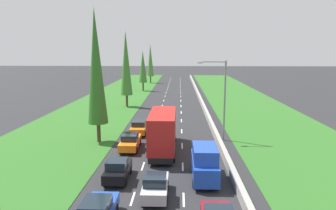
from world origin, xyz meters
TOP-DOWN VIEW (x-y plane):
  - ground_plane at (0.00, 60.00)m, footprint 300.00×300.00m
  - grass_verge_left at (-12.65, 60.00)m, footprint 14.00×140.00m
  - grass_verge_right at (14.35, 60.00)m, footprint 14.00×140.00m
  - median_barrier at (5.70, 60.00)m, footprint 0.44×120.00m
  - lane_markings at (0.00, 60.00)m, footprint 3.64×116.00m
  - black_hatchback_left_lane at (-3.38, 24.06)m, footprint 1.74×3.90m
  - orange_sedan_left_lane at (-3.62, 31.71)m, footprint 1.82×4.50m
  - orange_sedan_left_lane_fifth at (-3.48, 37.72)m, footprint 1.82×4.50m
  - silver_hatchback_centre_lane at (-0.20, 21.26)m, footprint 1.74×3.90m
  - red_box_truck_centre_lane at (-0.18, 31.12)m, footprint 2.46×9.40m
  - blue_van_right_lane at (3.41, 24.28)m, footprint 1.96×4.90m
  - poplar_tree_second at (-7.49, 34.01)m, footprint 2.16×2.16m
  - poplar_tree_third at (-8.09, 55.95)m, footprint 2.14×2.14m
  - poplar_tree_fourth at (-7.76, 78.32)m, footprint 2.05×2.05m
  - poplar_tree_fifth at (-7.72, 98.08)m, footprint 2.11×2.11m
  - street_light_mast at (6.12, 35.25)m, footprint 3.20×0.28m

SIDE VIEW (x-z plane):
  - ground_plane at x=0.00m, z-range 0.00..0.00m
  - lane_markings at x=0.00m, z-range 0.00..0.01m
  - grass_verge_left at x=-12.65m, z-range 0.00..0.04m
  - grass_verge_right at x=14.35m, z-range 0.00..0.04m
  - median_barrier at x=5.70m, z-range 0.00..0.85m
  - orange_sedan_left_lane at x=-3.62m, z-range -0.01..1.63m
  - orange_sedan_left_lane_fifth at x=-3.48m, z-range -0.01..1.63m
  - black_hatchback_left_lane at x=-3.38m, z-range -0.02..1.70m
  - silver_hatchback_centre_lane at x=-0.20m, z-range -0.02..1.70m
  - blue_van_right_lane at x=3.41m, z-range -0.01..2.81m
  - red_box_truck_centre_lane at x=-0.18m, z-range 0.09..4.27m
  - street_light_mast at x=6.12m, z-range 0.73..9.73m
  - poplar_tree_fourth at x=-7.76m, z-range 1.05..11.24m
  - poplar_tree_fifth at x=-7.72m, z-range 1.05..13.28m
  - poplar_tree_third at x=-8.09m, z-range 1.05..14.64m
  - poplar_tree_second at x=-7.49m, z-range 1.05..15.58m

